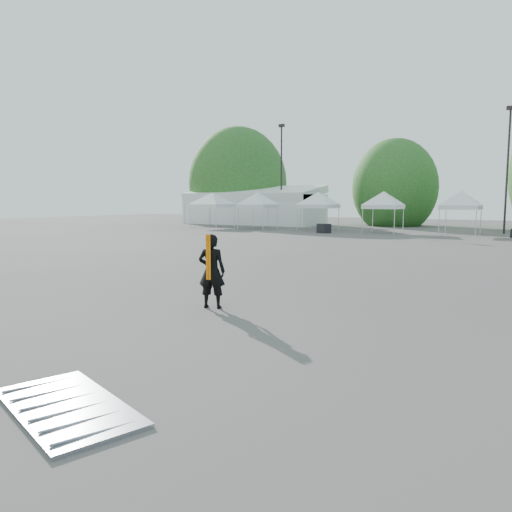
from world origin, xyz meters
The scene contains 14 objects.
ground centered at (0.00, 0.00, 0.00)m, with size 120.00×120.00×0.00m, color #474442.
marquee centered at (-22.00, 35.00, 1.97)m, with size 15.00×6.25×4.23m.
light_pole_west centered at (-18.00, 34.00, 5.77)m, with size 0.60×0.25×10.30m.
light_pole_east centered at (3.00, 32.00, 5.52)m, with size 0.60×0.25×9.80m.
tree_far_w centered at (-26.00, 38.00, 4.54)m, with size 4.80×4.80×7.30m.
tree_mid_w centered at (-8.00, 40.00, 3.93)m, with size 4.16×4.16×6.33m.
tent_a centered at (-21.73, 27.10, 3.06)m, with size 4.55×4.55×3.88m.
tent_b centered at (-16.99, 27.63, 3.06)m, with size 4.01×4.01×3.88m.
tent_c centered at (-11.46, 28.76, 3.06)m, with size 4.17×4.17×3.88m.
tent_d centered at (-5.48, 28.14, 3.06)m, with size 3.89×3.89×3.88m.
tent_e centered at (0.30, 28.47, 3.06)m, with size 3.88×3.88×3.88m.
man centered at (-0.51, -1.82, 0.92)m, with size 0.78×0.64×1.83m.
barrier_mid centered at (1.48, -7.62, 0.04)m, with size 2.61×1.86×0.08m.
crate_west centered at (-9.43, 25.40, 0.37)m, with size 0.95×0.74×0.74m, color black.
Camera 1 is at (6.69, -11.56, 2.65)m, focal length 35.00 mm.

